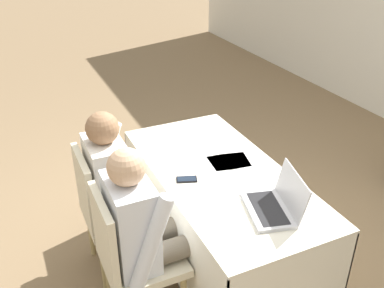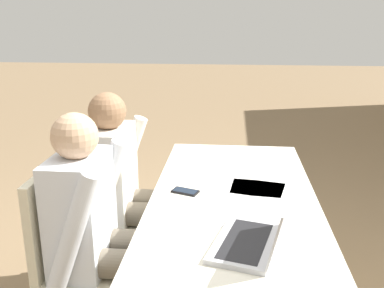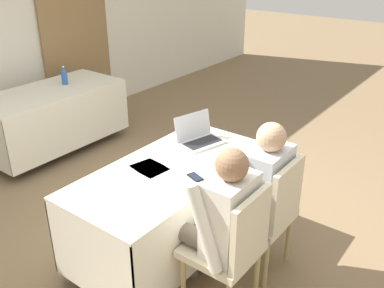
{
  "view_description": "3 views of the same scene",
  "coord_description": "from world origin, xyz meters",
  "px_view_note": "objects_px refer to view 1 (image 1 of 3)",
  "views": [
    {
      "loc": [
        2.03,
        -1.13,
        2.19
      ],
      "look_at": [
        0.0,
        -0.2,
        0.98
      ],
      "focal_mm": 40.0,
      "sensor_mm": 36.0,
      "label": 1
    },
    {
      "loc": [
        1.9,
        -0.02,
        1.56
      ],
      "look_at": [
        0.0,
        -0.2,
        0.98
      ],
      "focal_mm": 40.0,
      "sensor_mm": 36.0,
      "label": 2
    },
    {
      "loc": [
        -2.1,
        -1.8,
        2.23
      ],
      "look_at": [
        0.0,
        -0.2,
        0.98
      ],
      "focal_mm": 40.0,
      "sensor_mm": 36.0,
      "label": 3
    }
  ],
  "objects_px": {
    "person_checkered_shirt": "(121,183)",
    "person_white_shirt": "(145,227)",
    "chair_near_right": "(129,254)",
    "chair_near_left": "(107,207)",
    "cell_phone": "(187,179)",
    "laptop": "(275,204)"
  },
  "relations": [
    {
      "from": "chair_near_left",
      "to": "chair_near_right",
      "type": "bearing_deg",
      "value": -180.0
    },
    {
      "from": "person_checkered_shirt",
      "to": "person_white_shirt",
      "type": "distance_m",
      "value": 0.48
    },
    {
      "from": "chair_near_left",
      "to": "person_checkered_shirt",
      "type": "relative_size",
      "value": 0.78
    },
    {
      "from": "laptop",
      "to": "person_white_shirt",
      "type": "bearing_deg",
      "value": -94.62
    },
    {
      "from": "person_checkered_shirt",
      "to": "person_white_shirt",
      "type": "xyz_separation_m",
      "value": [
        0.48,
        0.0,
        0.0
      ]
    },
    {
      "from": "chair_near_right",
      "to": "person_checkered_shirt",
      "type": "distance_m",
      "value": 0.52
    },
    {
      "from": "chair_near_left",
      "to": "person_white_shirt",
      "type": "distance_m",
      "value": 0.52
    },
    {
      "from": "cell_phone",
      "to": "person_white_shirt",
      "type": "height_order",
      "value": "person_white_shirt"
    },
    {
      "from": "person_checkered_shirt",
      "to": "laptop",
      "type": "bearing_deg",
      "value": -136.65
    },
    {
      "from": "chair_near_right",
      "to": "chair_near_left",
      "type": "bearing_deg",
      "value": 0.0
    },
    {
      "from": "cell_phone",
      "to": "chair_near_left",
      "type": "xyz_separation_m",
      "value": [
        -0.23,
        -0.46,
        -0.23
      ]
    },
    {
      "from": "cell_phone",
      "to": "person_white_shirt",
      "type": "relative_size",
      "value": 0.12
    },
    {
      "from": "cell_phone",
      "to": "chair_near_left",
      "type": "bearing_deg",
      "value": -96.88
    },
    {
      "from": "chair_near_right",
      "to": "person_white_shirt",
      "type": "xyz_separation_m",
      "value": [
        0.0,
        0.1,
        0.16
      ]
    },
    {
      "from": "cell_phone",
      "to": "person_white_shirt",
      "type": "bearing_deg",
      "value": -35.68
    },
    {
      "from": "chair_near_left",
      "to": "person_checkered_shirt",
      "type": "bearing_deg",
      "value": -90.0
    },
    {
      "from": "chair_near_right",
      "to": "person_white_shirt",
      "type": "height_order",
      "value": "person_white_shirt"
    },
    {
      "from": "chair_near_left",
      "to": "person_checkered_shirt",
      "type": "xyz_separation_m",
      "value": [
        0.0,
        0.1,
        0.16
      ]
    },
    {
      "from": "laptop",
      "to": "chair_near_left",
      "type": "bearing_deg",
      "value": -117.92
    },
    {
      "from": "laptop",
      "to": "chair_near_right",
      "type": "distance_m",
      "value": 0.86
    },
    {
      "from": "laptop",
      "to": "cell_phone",
      "type": "relative_size",
      "value": 2.89
    },
    {
      "from": "person_white_shirt",
      "to": "chair_near_left",
      "type": "bearing_deg",
      "value": 12.18
    }
  ]
}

